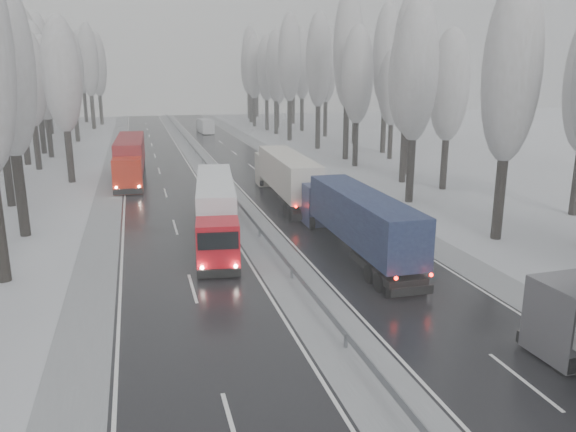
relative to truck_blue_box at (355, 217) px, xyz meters
name	(u,v)px	position (x,y,z in m)	size (l,w,h in m)	color
ground	(388,404)	(-4.83, -15.25, -2.29)	(260.00, 260.00, 0.00)	silver
carriageway_right	(294,200)	(0.42, 14.75, -2.28)	(7.50, 200.00, 0.03)	black
carriageway_left	(170,208)	(-10.08, 14.75, -2.28)	(7.50, 200.00, 0.03)	black
median_slush	(234,204)	(-4.83, 14.75, -2.27)	(3.00, 200.00, 0.04)	#989B9F
shoulder_right	(349,197)	(5.37, 14.75, -2.27)	(2.40, 200.00, 0.04)	#989B9F
shoulder_left	(106,212)	(-15.03, 14.75, -2.27)	(2.40, 200.00, 0.04)	#989B9F
median_guardrail	(234,197)	(-4.83, 14.74, -1.70)	(0.12, 200.00, 0.76)	slate
tree_16	(511,72)	(10.21, 0.42, 8.37)	(3.60, 3.60, 16.53)	black
tree_18	(416,72)	(9.68, 11.79, 8.41)	(3.60, 3.60, 16.58)	black
tree_19	(449,86)	(15.19, 15.79, 7.12)	(3.60, 3.60, 14.57)	black
tree_20	(407,78)	(13.07, 19.92, 7.85)	(3.60, 3.60, 15.71)	black
tree_21	(410,58)	(15.30, 23.92, 9.71)	(3.60, 3.60, 18.62)	black
tree_22	(357,76)	(12.20, 30.36, 7.95)	(3.60, 3.60, 15.86)	black
tree_23	(393,88)	(18.48, 34.36, 6.47)	(3.60, 3.60, 13.55)	black
tree_24	(348,50)	(13.07, 35.78, 10.89)	(3.60, 3.60, 20.49)	black
tree_25	(386,57)	(19.99, 39.78, 10.23)	(3.60, 3.60, 19.44)	black
tree_26	(319,61)	(12.74, 46.03, 9.81)	(3.60, 3.60, 18.78)	black
tree_27	(356,67)	(19.89, 50.03, 9.07)	(3.60, 3.60, 17.62)	black
tree_28	(290,59)	(11.51, 56.71, 10.34)	(3.60, 3.60, 19.62)	black
tree_29	(326,65)	(18.89, 60.71, 9.38)	(3.60, 3.60, 18.11)	black
tree_30	(276,67)	(11.74, 66.46, 9.22)	(3.60, 3.60, 17.86)	black
tree_31	(302,64)	(17.65, 70.46, 9.68)	(3.60, 3.60, 18.58)	black
tree_32	(266,69)	(11.80, 73.97, 8.89)	(3.60, 3.60, 17.33)	black
tree_33	(278,79)	(14.94, 77.97, 6.97)	(3.60, 3.60, 14.33)	black
tree_34	(254,68)	(10.91, 81.07, 9.08)	(3.60, 3.60, 17.63)	black
tree_35	(293,66)	(20.12, 85.07, 9.47)	(3.60, 3.60, 18.25)	black
tree_36	(250,60)	(12.21, 90.91, 10.73)	(3.60, 3.60, 20.23)	black
tree_37	(277,72)	(19.19, 94.91, 8.27)	(3.60, 3.60, 16.37)	black
tree_38	(248,67)	(13.91, 101.48, 9.29)	(3.60, 3.60, 17.97)	black
tree_39	(257,73)	(16.72, 105.48, 8.15)	(3.60, 3.60, 16.19)	black
tree_58	(5,65)	(-19.95, 9.32, 8.81)	(3.60, 3.60, 17.21)	black
tree_62	(62,75)	(-18.77, 28.48, 8.06)	(3.60, 3.60, 16.04)	black
tree_64	(29,79)	(-23.09, 37.47, 7.66)	(3.60, 3.60, 15.42)	black
tree_65	(15,55)	(-24.88, 41.47, 10.25)	(3.60, 3.60, 19.48)	black
tree_66	(43,79)	(-22.98, 47.10, 7.54)	(3.60, 3.60, 15.23)	black
tree_67	(35,69)	(-24.37, 51.10, 8.73)	(3.60, 3.60, 17.09)	black
tree_68	(62,71)	(-21.41, 53.87, 8.45)	(3.60, 3.60, 16.65)	black
tree_69	(27,59)	(-26.25, 57.87, 10.16)	(3.60, 3.60, 19.35)	black
tree_70	(71,69)	(-21.15, 63.94, 8.73)	(3.60, 3.60, 17.09)	black
tree_71	(41,59)	(-25.91, 67.94, 10.33)	(3.60, 3.60, 19.61)	black
tree_72	(61,77)	(-23.76, 73.29, 7.47)	(3.60, 3.60, 15.11)	black
tree_73	(45,69)	(-26.64, 77.29, 8.81)	(3.60, 3.60, 17.22)	black
tree_74	(88,61)	(-19.90, 84.08, 10.38)	(3.60, 3.60, 19.68)	black
tree_75	(39,64)	(-29.02, 88.08, 9.69)	(3.60, 3.60, 18.60)	black
tree_76	(97,65)	(-18.87, 93.47, 9.66)	(3.60, 3.60, 18.55)	black
tree_77	(71,79)	(-24.49, 97.47, 6.96)	(3.60, 3.60, 14.32)	black
tree_78	(81,62)	(-22.39, 100.06, 10.30)	(3.60, 3.60, 19.55)	black
tree_79	(70,70)	(-25.16, 104.06, 8.72)	(3.60, 3.60, 17.07)	black
truck_blue_box	(355,217)	(0.00, 0.00, 0.00)	(2.55, 15.37, 3.93)	navy
truck_cream_box	(285,173)	(-0.37, 14.88, 0.08)	(3.11, 15.93, 4.06)	#ADAB99
box_truck_distant	(205,126)	(-0.25, 70.61, -1.01)	(2.48, 6.89, 2.53)	#B9BBC1
truck_red_white	(216,205)	(-7.58, 5.46, -0.08)	(4.15, 14.91, 3.79)	red
truck_red_red	(130,156)	(-13.02, 28.16, 0.14)	(3.18, 16.37, 4.18)	red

